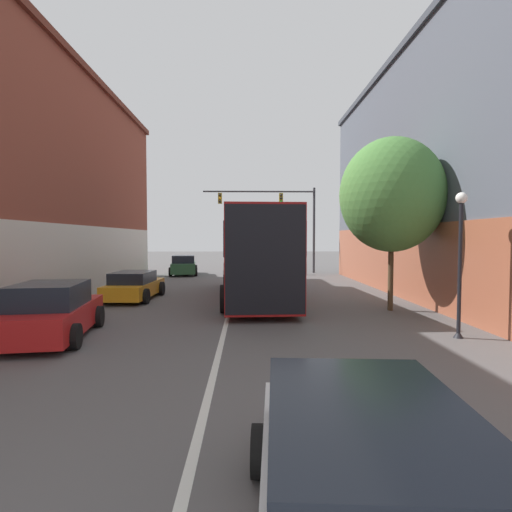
{
  "coord_description": "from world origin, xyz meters",
  "views": [
    {
      "loc": [
        0.66,
        0.4,
        2.64
      ],
      "look_at": [
        1.0,
        16.17,
        1.94
      ],
      "focal_mm": 28.0,
      "sensor_mm": 36.0,
      "label": 1
    }
  ],
  "objects_px": {
    "hatchback_foreground": "(374,506)",
    "traffic_signal_gantry": "(281,211)",
    "bus": "(255,251)",
    "street_lamp": "(460,258)",
    "street_tree_near": "(392,195)",
    "parked_car_left_near": "(134,286)",
    "parked_car_left_far": "(184,266)",
    "parked_car_left_mid": "(52,312)"
  },
  "relations": [
    {
      "from": "bus",
      "to": "parked_car_left_near",
      "type": "bearing_deg",
      "value": 88.64
    },
    {
      "from": "parked_car_left_mid",
      "to": "parked_car_left_far",
      "type": "bearing_deg",
      "value": -9.47
    },
    {
      "from": "hatchback_foreground",
      "to": "street_lamp",
      "type": "height_order",
      "value": "street_lamp"
    },
    {
      "from": "hatchback_foreground",
      "to": "parked_car_left_mid",
      "type": "distance_m",
      "value": 9.74
    },
    {
      "from": "bus",
      "to": "parked_car_left_far",
      "type": "bearing_deg",
      "value": 20.98
    },
    {
      "from": "parked_car_left_far",
      "to": "traffic_signal_gantry",
      "type": "xyz_separation_m",
      "value": [
        7.16,
        1.53,
        4.05
      ]
    },
    {
      "from": "hatchback_foreground",
      "to": "parked_car_left_far",
      "type": "xyz_separation_m",
      "value": [
        -5.57,
        25.93,
        0.05
      ]
    },
    {
      "from": "street_lamp",
      "to": "parked_car_left_far",
      "type": "bearing_deg",
      "value": 118.95
    },
    {
      "from": "hatchback_foreground",
      "to": "traffic_signal_gantry",
      "type": "distance_m",
      "value": 27.81
    },
    {
      "from": "parked_car_left_near",
      "to": "parked_car_left_mid",
      "type": "relative_size",
      "value": 0.98
    },
    {
      "from": "bus",
      "to": "parked_car_left_far",
      "type": "relative_size",
      "value": 2.65
    },
    {
      "from": "parked_car_left_near",
      "to": "traffic_signal_gantry",
      "type": "height_order",
      "value": "traffic_signal_gantry"
    },
    {
      "from": "parked_car_left_near",
      "to": "parked_car_left_far",
      "type": "xyz_separation_m",
      "value": [
        0.28,
        11.56,
        0.09
      ]
    },
    {
      "from": "parked_car_left_mid",
      "to": "hatchback_foreground",
      "type": "bearing_deg",
      "value": -149.1
    },
    {
      "from": "parked_car_left_near",
      "to": "parked_car_left_far",
      "type": "height_order",
      "value": "parked_car_left_far"
    },
    {
      "from": "traffic_signal_gantry",
      "to": "street_lamp",
      "type": "xyz_separation_m",
      "value": [
        3.05,
        -20.0,
        -2.59
      ]
    },
    {
      "from": "parked_car_left_far",
      "to": "street_tree_near",
      "type": "distance_m",
      "value": 17.82
    },
    {
      "from": "parked_car_left_mid",
      "to": "street_lamp",
      "type": "bearing_deg",
      "value": -98.55
    },
    {
      "from": "street_tree_near",
      "to": "hatchback_foreground",
      "type": "bearing_deg",
      "value": -110.42
    },
    {
      "from": "parked_car_left_near",
      "to": "parked_car_left_mid",
      "type": "xyz_separation_m",
      "value": [
        -0.24,
        -6.77,
        0.11
      ]
    },
    {
      "from": "parked_car_left_near",
      "to": "parked_car_left_far",
      "type": "relative_size",
      "value": 1.03
    },
    {
      "from": "parked_car_left_near",
      "to": "parked_car_left_far",
      "type": "distance_m",
      "value": 11.57
    },
    {
      "from": "street_lamp",
      "to": "street_tree_near",
      "type": "distance_m",
      "value": 4.57
    },
    {
      "from": "bus",
      "to": "traffic_signal_gantry",
      "type": "height_order",
      "value": "traffic_signal_gantry"
    },
    {
      "from": "hatchback_foreground",
      "to": "street_tree_near",
      "type": "height_order",
      "value": "street_tree_near"
    },
    {
      "from": "traffic_signal_gantry",
      "to": "street_tree_near",
      "type": "xyz_separation_m",
      "value": [
        2.69,
        -15.94,
        -0.51
      ]
    },
    {
      "from": "bus",
      "to": "parked_car_left_mid",
      "type": "xyz_separation_m",
      "value": [
        -5.48,
        -6.87,
        -1.4
      ]
    },
    {
      "from": "parked_car_left_mid",
      "to": "street_lamp",
      "type": "relative_size",
      "value": 1.08
    },
    {
      "from": "parked_car_left_far",
      "to": "traffic_signal_gantry",
      "type": "height_order",
      "value": "traffic_signal_gantry"
    },
    {
      "from": "hatchback_foreground",
      "to": "parked_car_left_far",
      "type": "distance_m",
      "value": 26.52
    },
    {
      "from": "parked_car_left_far",
      "to": "street_tree_near",
      "type": "height_order",
      "value": "street_tree_near"
    },
    {
      "from": "bus",
      "to": "street_lamp",
      "type": "height_order",
      "value": "street_lamp"
    },
    {
      "from": "street_lamp",
      "to": "bus",
      "type": "bearing_deg",
      "value": 126.95
    },
    {
      "from": "bus",
      "to": "street_lamp",
      "type": "xyz_separation_m",
      "value": [
        5.27,
        -7.0,
        0.04
      ]
    },
    {
      "from": "bus",
      "to": "street_lamp",
      "type": "distance_m",
      "value": 8.76
    },
    {
      "from": "parked_car_left_far",
      "to": "street_lamp",
      "type": "distance_m",
      "value": 21.16
    },
    {
      "from": "bus",
      "to": "traffic_signal_gantry",
      "type": "distance_m",
      "value": 13.44
    },
    {
      "from": "bus",
      "to": "traffic_signal_gantry",
      "type": "relative_size",
      "value": 1.25
    },
    {
      "from": "street_lamp",
      "to": "traffic_signal_gantry",
      "type": "bearing_deg",
      "value": 98.69
    },
    {
      "from": "street_tree_near",
      "to": "traffic_signal_gantry",
      "type": "bearing_deg",
      "value": 99.58
    },
    {
      "from": "bus",
      "to": "parked_car_left_mid",
      "type": "relative_size",
      "value": 2.55
    },
    {
      "from": "bus",
      "to": "parked_car_left_far",
      "type": "xyz_separation_m",
      "value": [
        -4.95,
        11.47,
        -1.43
      ]
    }
  ]
}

